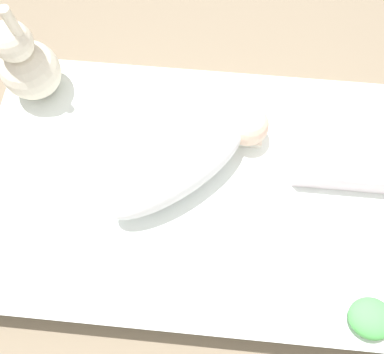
{
  "coord_description": "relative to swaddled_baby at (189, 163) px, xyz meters",
  "views": [
    {
      "loc": [
        -0.01,
        -0.41,
        1.32
      ],
      "look_at": [
        -0.05,
        0.01,
        0.23
      ],
      "focal_mm": 35.0,
      "sensor_mm": 36.0,
      "label": 1
    }
  ],
  "objects": [
    {
      "name": "ground_plane",
      "position": [
        0.06,
        -0.04,
        -0.26
      ],
      "size": [
        12.0,
        12.0,
        0.0
      ],
      "primitive_type": "plane",
      "color": "#7A6B56"
    },
    {
      "name": "bed_mattress",
      "position": [
        0.06,
        -0.04,
        -0.17
      ],
      "size": [
        1.49,
        0.89,
        0.18
      ],
      "color": "white",
      "rests_on": "ground_plane"
    },
    {
      "name": "burp_cloth",
      "position": [
        0.15,
        0.18,
        -0.07
      ],
      "size": [
        0.16,
        0.16,
        0.02
      ],
      "color": "white",
      "rests_on": "bed_mattress"
    },
    {
      "name": "swaddled_baby",
      "position": [
        0.0,
        0.0,
        0.0
      ],
      "size": [
        0.52,
        0.47,
        0.16
      ],
      "rotation": [
        0.0,
        0.0,
        0.71
      ],
      "color": "white",
      "rests_on": "bed_mattress"
    },
    {
      "name": "pillow",
      "position": [
        0.5,
        0.15,
        -0.03
      ],
      "size": [
        0.34,
        0.34,
        0.08
      ],
      "color": "white",
      "rests_on": "bed_mattress"
    },
    {
      "name": "bunny_plush",
      "position": [
        -0.56,
        0.28,
        0.05
      ],
      "size": [
        0.2,
        0.2,
        0.37
      ],
      "color": "beige",
      "rests_on": "bed_mattress"
    },
    {
      "name": "turtle_plush",
      "position": [
        0.55,
        -0.4,
        -0.04
      ],
      "size": [
        0.17,
        0.11,
        0.07
      ],
      "color": "#51B756",
      "rests_on": "bed_mattress"
    }
  ]
}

